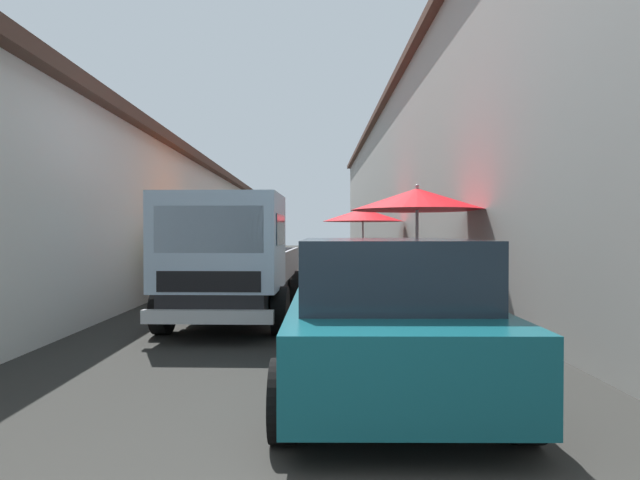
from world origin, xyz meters
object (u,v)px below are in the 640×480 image
(vendor_by_crates, at_px, (169,259))
(delivery_truck, at_px, (231,262))
(fruit_stall_near_left, at_px, (232,223))
(parked_scooter, at_px, (248,272))
(fruit_stall_far_left, at_px, (364,222))
(hatchback_car, at_px, (383,312))
(plastic_stool, at_px, (375,320))
(fruit_stall_far_right, at_px, (416,215))

(vendor_by_crates, bearing_deg, delivery_truck, -144.93)
(fruit_stall_near_left, xyz_separation_m, parked_scooter, (1.66, -0.16, -1.30))
(fruit_stall_near_left, bearing_deg, vendor_by_crates, 148.50)
(fruit_stall_far_left, distance_m, delivery_truck, 8.99)
(delivery_truck, xyz_separation_m, vendor_by_crates, (2.35, 1.65, -0.08))
(hatchback_car, distance_m, parked_scooter, 9.31)
(delivery_truck, bearing_deg, vendor_by_crates, 35.07)
(fruit_stall_near_left, distance_m, fruit_stall_far_left, 5.71)
(hatchback_car, relative_size, parked_scooter, 2.36)
(parked_scooter, relative_size, plastic_stool, 3.84)
(fruit_stall_far_right, height_order, plastic_stool, fruit_stall_far_right)
(plastic_stool, bearing_deg, fruit_stall_far_left, -4.60)
(fruit_stall_far_right, distance_m, plastic_stool, 2.93)
(fruit_stall_near_left, xyz_separation_m, vendor_by_crates, (-1.66, 1.02, -0.79))
(fruit_stall_far_left, relative_size, vendor_by_crates, 1.59)
(plastic_stool, bearing_deg, fruit_stall_near_left, 27.74)
(hatchback_car, height_order, delivery_truck, delivery_truck)
(fruit_stall_near_left, bearing_deg, fruit_stall_far_left, -38.98)
(fruit_stall_near_left, relative_size, delivery_truck, 0.48)
(fruit_stall_far_left, bearing_deg, fruit_stall_far_right, -178.31)
(fruit_stall_far_right, bearing_deg, plastic_stool, 156.45)
(fruit_stall_near_left, distance_m, delivery_truck, 4.12)
(fruit_stall_near_left, xyz_separation_m, hatchback_car, (-7.31, -2.64, -1.01))
(hatchback_car, bearing_deg, vendor_by_crates, 32.92)
(fruit_stall_far_right, xyz_separation_m, fruit_stall_near_left, (3.03, 3.82, -0.07))
(vendor_by_crates, bearing_deg, parked_scooter, -19.58)
(hatchback_car, height_order, parked_scooter, hatchback_car)
(fruit_stall_far_right, height_order, delivery_truck, fruit_stall_far_right)
(hatchback_car, height_order, plastic_stool, hatchback_car)
(fruit_stall_far_left, bearing_deg, fruit_stall_near_left, 141.02)
(hatchback_car, bearing_deg, fruit_stall_near_left, 19.86)
(parked_scooter, bearing_deg, fruit_stall_far_left, -50.97)
(fruit_stall_far_left, height_order, parked_scooter, fruit_stall_far_left)
(fruit_stall_far_right, height_order, hatchback_car, fruit_stall_far_right)
(fruit_stall_near_left, bearing_deg, hatchback_car, -160.14)
(vendor_by_crates, bearing_deg, fruit_stall_far_left, -37.08)
(plastic_stool, bearing_deg, delivery_truck, 58.56)
(fruit_stall_near_left, bearing_deg, fruit_stall_far_right, -128.43)
(fruit_stall_near_left, relative_size, fruit_stall_far_left, 0.91)
(hatchback_car, relative_size, delivery_truck, 0.79)
(vendor_by_crates, relative_size, plastic_stool, 3.81)
(fruit_stall_far_right, distance_m, hatchback_car, 4.57)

